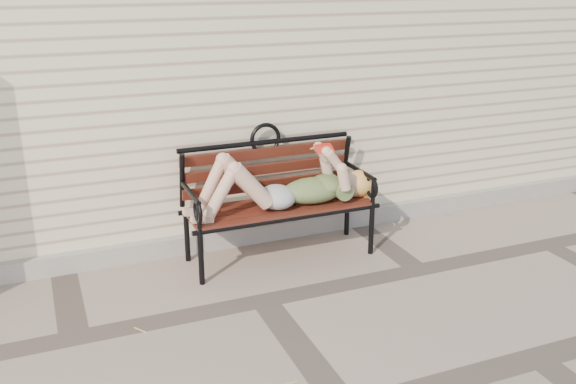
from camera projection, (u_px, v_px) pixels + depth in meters
name	position (u px, v px, depth m)	size (l,w,h in m)	color
ground	(264.00, 300.00, 4.41)	(80.00, 80.00, 0.00)	gray
house_wall	(161.00, 36.00, 6.53)	(8.00, 4.00, 3.00)	beige
foundation_strip	(223.00, 238.00, 5.24)	(8.00, 0.10, 0.15)	#ADA59C
garden_bench	(275.00, 185.00, 4.97)	(1.57, 0.63, 1.02)	black
reading_woman	(283.00, 185.00, 4.86)	(1.48, 0.34, 0.47)	#0A374B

